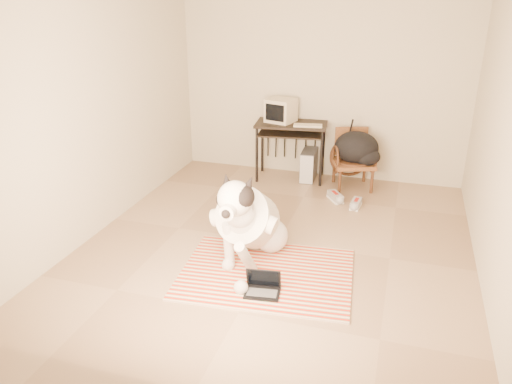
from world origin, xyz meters
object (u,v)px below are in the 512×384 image
at_px(dog, 249,221).
at_px(computer_desk, 291,131).
at_px(laptop, 263,287).
at_px(pc_tower, 309,165).
at_px(backpack, 358,149).
at_px(crt_monitor, 281,110).
at_px(rattan_chair, 353,159).

height_order(dog, computer_desk, dog).
distance_m(dog, laptop, 0.74).
bearing_deg(pc_tower, backpack, -12.88).
bearing_deg(laptop, backpack, 80.07).
relative_size(dog, backpack, 2.35).
bearing_deg(pc_tower, laptop, -86.29).
bearing_deg(crt_monitor, rattan_chair, -4.77).
height_order(dog, backpack, dog).
distance_m(dog, crt_monitor, 2.47).
relative_size(pc_tower, backpack, 0.75).
height_order(pc_tower, rattan_chair, rattan_chair).
distance_m(laptop, crt_monitor, 3.15).
bearing_deg(crt_monitor, computer_desk, -15.34).
bearing_deg(crt_monitor, backpack, -7.43).
xyz_separation_m(pc_tower, backpack, (0.69, -0.16, 0.35)).
xyz_separation_m(computer_desk, rattan_chair, (0.88, -0.04, -0.30)).
bearing_deg(crt_monitor, dog, -82.90).
bearing_deg(backpack, computer_desk, 173.96).
bearing_deg(laptop, computer_desk, 98.83).
xyz_separation_m(crt_monitor, rattan_chair, (1.04, -0.09, -0.58)).
xyz_separation_m(rattan_chair, backpack, (0.07, -0.06, 0.16)).
height_order(crt_monitor, rattan_chair, crt_monitor).
xyz_separation_m(laptop, pc_tower, (-0.19, 2.97, 0.14)).
bearing_deg(laptop, dog, 118.97).
distance_m(crt_monitor, pc_tower, 0.87).
bearing_deg(dog, computer_desk, 93.32).
distance_m(computer_desk, rattan_chair, 0.93).
xyz_separation_m(dog, pc_tower, (0.12, 2.40, -0.20)).
bearing_deg(backpack, rattan_chair, 138.67).
bearing_deg(rattan_chair, pc_tower, 170.91).
distance_m(dog, pc_tower, 2.41).
height_order(laptop, pc_tower, pc_tower).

